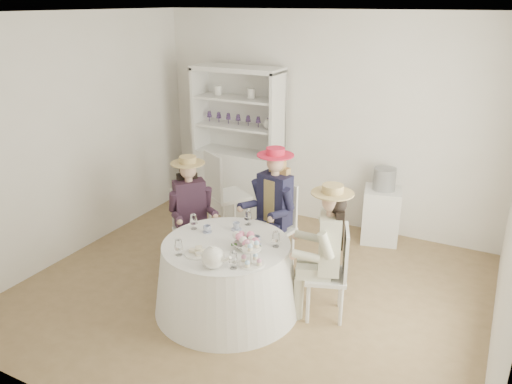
% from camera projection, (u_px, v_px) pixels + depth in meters
% --- Properties ---
extents(ground, '(4.50, 4.50, 0.00)m').
position_uv_depth(ground, '(252.00, 290.00, 5.15)').
color(ground, brown).
rests_on(ground, ground).
extents(ceiling, '(4.50, 4.50, 0.00)m').
position_uv_depth(ceiling, '(251.00, 13.00, 4.18)').
color(ceiling, white).
rests_on(ceiling, wall_back).
extents(wall_back, '(4.50, 0.00, 4.50)m').
position_uv_depth(wall_back, '(325.00, 122.00, 6.33)').
color(wall_back, white).
rests_on(wall_back, ground).
extents(wall_front, '(4.50, 0.00, 4.50)m').
position_uv_depth(wall_front, '(97.00, 257.00, 3.01)').
color(wall_front, white).
rests_on(wall_front, ground).
extents(wall_left, '(0.00, 4.50, 4.50)m').
position_uv_depth(wall_left, '(75.00, 137.00, 5.63)').
color(wall_left, white).
rests_on(wall_left, ground).
extents(tea_table, '(1.40, 1.40, 0.69)m').
position_uv_depth(tea_table, '(227.00, 276.00, 4.75)').
color(tea_table, white).
rests_on(tea_table, ground).
extents(hutch, '(1.35, 0.86, 2.01)m').
position_uv_depth(hutch, '(239.00, 164.00, 6.79)').
color(hutch, silver).
rests_on(hutch, ground).
extents(side_table, '(0.52, 0.52, 0.67)m').
position_uv_depth(side_table, '(381.00, 215.00, 6.11)').
color(side_table, silver).
rests_on(side_table, ground).
extents(hatbox, '(0.32, 0.32, 0.26)m').
position_uv_depth(hatbox, '(384.00, 179.00, 5.94)').
color(hatbox, black).
rests_on(hatbox, side_table).
extents(guest_left, '(0.54, 0.53, 1.27)m').
position_uv_depth(guest_left, '(190.00, 206.00, 5.38)').
color(guest_left, silver).
rests_on(guest_left, ground).
extents(guest_mid, '(0.52, 0.55, 1.37)m').
position_uv_depth(guest_mid, '(274.00, 202.00, 5.34)').
color(guest_mid, silver).
rests_on(guest_mid, ground).
extents(guest_right, '(0.54, 0.50, 1.32)m').
position_uv_depth(guest_right, '(327.00, 245.00, 4.48)').
color(guest_right, silver).
rests_on(guest_right, ground).
extents(spare_chair, '(0.62, 0.62, 1.09)m').
position_uv_depth(spare_chair, '(223.00, 191.00, 6.18)').
color(spare_chair, silver).
rests_on(spare_chair, ground).
extents(teacup_a, '(0.08, 0.08, 0.06)m').
position_uv_depth(teacup_a, '(207.00, 229.00, 4.84)').
color(teacup_a, white).
rests_on(teacup_a, tea_table).
extents(teacup_b, '(0.10, 0.10, 0.07)m').
position_uv_depth(teacup_b, '(236.00, 227.00, 4.89)').
color(teacup_b, white).
rests_on(teacup_b, tea_table).
extents(teacup_c, '(0.12, 0.12, 0.07)m').
position_uv_depth(teacup_c, '(256.00, 241.00, 4.59)').
color(teacup_c, white).
rests_on(teacup_c, tea_table).
extents(flower_bowl, '(0.26, 0.26, 0.06)m').
position_uv_depth(flower_bowl, '(247.00, 246.00, 4.51)').
color(flower_bowl, white).
rests_on(flower_bowl, tea_table).
extents(flower_arrangement, '(0.20, 0.19, 0.07)m').
position_uv_depth(flower_arrangement, '(247.00, 239.00, 4.49)').
color(flower_arrangement, pink).
rests_on(flower_arrangement, tea_table).
extents(table_teapot, '(0.27, 0.20, 0.21)m').
position_uv_depth(table_teapot, '(213.00, 258.00, 4.19)').
color(table_teapot, white).
rests_on(table_teapot, tea_table).
extents(sandwich_plate, '(0.25, 0.25, 0.05)m').
position_uv_depth(sandwich_plate, '(198.00, 252.00, 4.43)').
color(sandwich_plate, white).
rests_on(sandwich_plate, tea_table).
extents(cupcake_stand, '(0.22, 0.22, 0.21)m').
position_uv_depth(cupcake_stand, '(251.00, 256.00, 4.23)').
color(cupcake_stand, white).
rests_on(cupcake_stand, tea_table).
extents(stemware_set, '(0.96, 0.93, 0.15)m').
position_uv_depth(stemware_set, '(226.00, 236.00, 4.60)').
color(stemware_set, white).
rests_on(stemware_set, tea_table).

